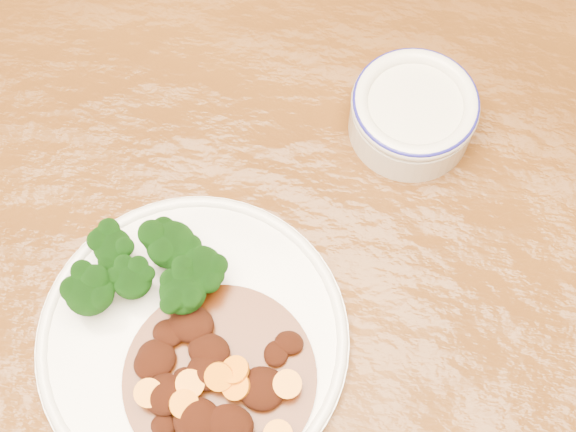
# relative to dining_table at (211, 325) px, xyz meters

# --- Properties ---
(ground) EXTENTS (4.00, 4.00, 0.00)m
(ground) POSITION_rel_dining_table_xyz_m (0.00, 0.00, -0.67)
(ground) COLOR #4A2212
(ground) RESTS_ON ground
(dining_table) EXTENTS (1.51, 0.92, 0.75)m
(dining_table) POSITION_rel_dining_table_xyz_m (0.00, 0.00, 0.00)
(dining_table) COLOR #5E3310
(dining_table) RESTS_ON ground
(dinner_plate) EXTENTS (0.26, 0.26, 0.02)m
(dinner_plate) POSITION_rel_dining_table_xyz_m (0.00, -0.04, 0.09)
(dinner_plate) COLOR white
(dinner_plate) RESTS_ON dining_table
(broccoli_florets) EXTENTS (0.12, 0.09, 0.05)m
(broccoli_florets) POSITION_rel_dining_table_xyz_m (-0.04, 0.00, 0.12)
(broccoli_florets) COLOR #739C50
(broccoli_florets) RESTS_ON dinner_plate
(mince_stew) EXTENTS (0.16, 0.16, 0.03)m
(mince_stew) POSITION_rel_dining_table_xyz_m (0.03, -0.08, 0.10)
(mince_stew) COLOR #4F1E08
(mince_stew) RESTS_ON dinner_plate
(dip_bowl) EXTENTS (0.12, 0.12, 0.05)m
(dip_bowl) POSITION_rel_dining_table_xyz_m (0.16, 0.20, 0.11)
(dip_bowl) COLOR silver
(dip_bowl) RESTS_ON dining_table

